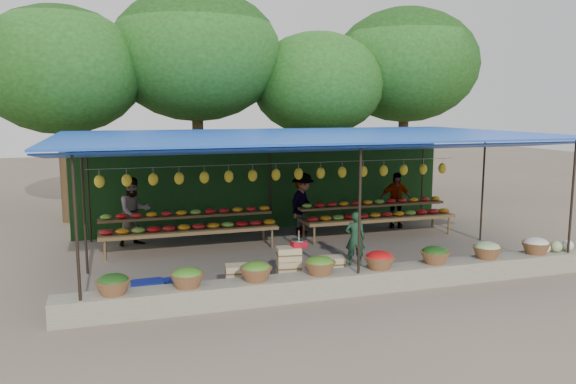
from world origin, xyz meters
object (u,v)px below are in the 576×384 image
object	(u,v)px
vendor_seated	(355,238)
blue_crate_back	(147,290)
crate_counter	(287,271)
blue_crate_front	(177,286)
weighing_scale	(299,243)

from	to	relation	value
vendor_seated	blue_crate_back	size ratio (longest dim) A/B	2.14
vendor_seated	blue_crate_back	distance (m)	4.57
crate_counter	blue_crate_front	bearing A→B (deg)	175.33
weighing_scale	vendor_seated	world-z (taller)	vendor_seated
vendor_seated	weighing_scale	bearing A→B (deg)	48.28
vendor_seated	blue_crate_back	bearing A→B (deg)	28.97
blue_crate_back	weighing_scale	bearing A→B (deg)	-3.58
vendor_seated	blue_crate_front	world-z (taller)	vendor_seated
weighing_scale	blue_crate_back	world-z (taller)	weighing_scale
crate_counter	weighing_scale	bearing A→B (deg)	-0.00
crate_counter	blue_crate_back	size ratio (longest dim) A/B	4.29
weighing_scale	blue_crate_front	distance (m)	2.42
crate_counter	blue_crate_front	size ratio (longest dim) A/B	4.69
crate_counter	vendor_seated	size ratio (longest dim) A/B	2.01
weighing_scale	blue_crate_back	xyz separation A→B (m)	(-2.85, 0.07, -0.68)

